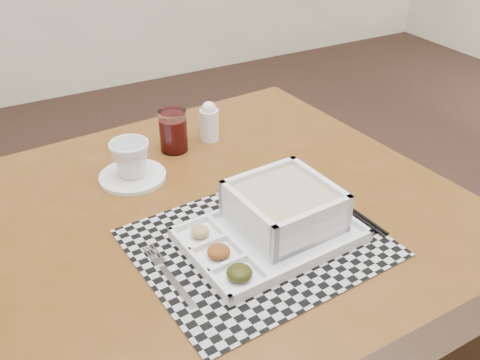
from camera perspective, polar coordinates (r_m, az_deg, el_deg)
name	(u,v)px	position (r m, az deg, el deg)	size (l,w,h in m)	color
floor	(374,336)	(1.88, 14.06, -15.84)	(5.00, 5.00, 0.00)	black
dining_table	(225,240)	(1.14, -1.61, -6.43)	(1.04, 1.04, 0.73)	#4E320E
placemat	(258,243)	(1.01, 1.93, -6.71)	(0.44, 0.37, 0.00)	#A3A2AA
serving_tray	(279,216)	(1.02, 4.17, -3.89)	(0.34, 0.24, 0.09)	white
fork	(169,273)	(0.95, -7.61, -9.85)	(0.03, 0.19, 0.00)	silver
spoon	(321,189)	(1.17, 8.65, -0.98)	(0.04, 0.18, 0.01)	silver
chopsticks	(343,205)	(1.13, 10.96, -2.64)	(0.04, 0.24, 0.01)	black
saucer	(133,177)	(1.23, -11.38, 0.36)	(0.15, 0.15, 0.01)	white
cup	(130,159)	(1.20, -11.61, 2.22)	(0.09, 0.09, 0.08)	white
juice_glass	(173,132)	(1.31, -7.12, 5.09)	(0.07, 0.07, 0.10)	white
creamer_bottle	(209,122)	(1.35, -3.29, 6.24)	(0.05, 0.05, 0.10)	white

